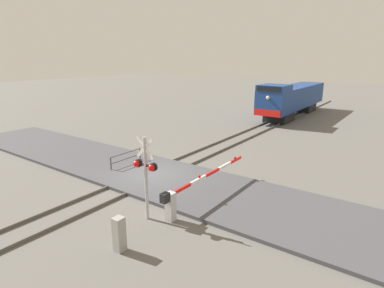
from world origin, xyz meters
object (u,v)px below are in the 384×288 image
Objects in this scene: crossing_signal at (145,170)px; utility_cabinet at (119,234)px; locomotive at (293,98)px; guard_railing at (126,157)px; crossing_gate at (184,194)px.

utility_cabinet is (0.81, -2.27, -1.59)m from crossing_signal.
locomotive is 23.81m from guard_railing.
locomotive is 4.16× the size of crossing_signal.
guard_railing is (-2.48, -23.63, -1.46)m from locomotive.
locomotive is 30.35m from utility_cabinet.
utility_cabinet is at bearing -82.27° from locomotive.
crossing_gate is 7.18m from guard_railing.
utility_cabinet is 9.17m from guard_railing.
locomotive is at bearing 96.70° from crossing_signal.
crossing_signal reaches higher than guard_railing.
locomotive is 26.67m from crossing_gate.
guard_railing is at bearing 144.25° from crossing_signal.
guard_railing is at bearing 158.08° from crossing_gate.
locomotive is at bearing 99.01° from crossing_gate.
guard_railing is at bearing -96.00° from locomotive.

